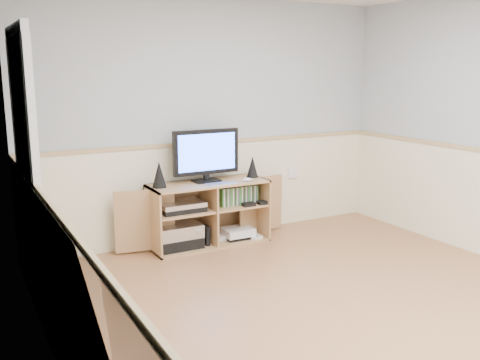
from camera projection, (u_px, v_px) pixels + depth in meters
name	position (u px, v px, depth m)	size (l,w,h in m)	color
room	(338.00, 150.00, 3.75)	(4.04, 4.54, 2.54)	tan
media_cabinet	(207.00, 212.00, 5.52)	(1.91, 0.46, 0.65)	tan
monitor	(206.00, 154.00, 5.39)	(0.71, 0.18, 0.53)	black
speaker_left	(159.00, 175.00, 5.16)	(0.14, 0.14, 0.25)	black
speaker_right	(252.00, 167.00, 5.65)	(0.12, 0.12, 0.23)	black
keyboard	(222.00, 184.00, 5.32)	(0.32, 0.13, 0.01)	silver
mouse	(248.00, 180.00, 5.46)	(0.10, 0.06, 0.04)	white
av_components	(179.00, 228.00, 5.34)	(0.52, 0.33, 0.47)	black
game_consoles	(236.00, 233.00, 5.66)	(0.45, 0.30, 0.11)	white
game_cases	(238.00, 195.00, 5.58)	(0.42, 0.14, 0.19)	#3F8C3F
wall_outlet	(292.00, 173.00, 6.18)	(0.12, 0.03, 0.12)	white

